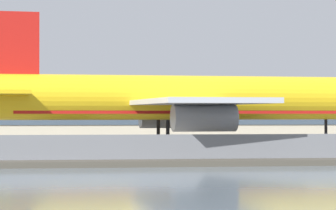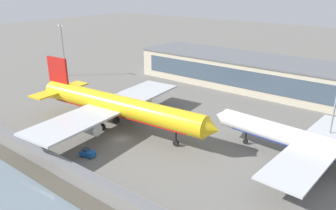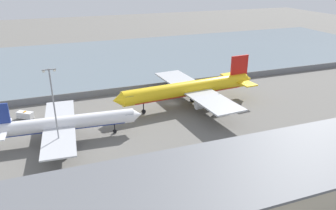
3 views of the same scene
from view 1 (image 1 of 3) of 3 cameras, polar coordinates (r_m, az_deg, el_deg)
ground_plane at (r=88.90m, az=4.76°, el=-3.45°), size 500.00×500.00×0.00m
shoreline_seawall at (r=68.99m, az=8.29°, el=-4.08°), size 320.00×3.00×0.50m
perimeter_fence at (r=73.28m, az=7.35°, el=-3.08°), size 280.00×0.10×2.54m
cargo_jet_yellow at (r=91.39m, az=1.20°, el=0.39°), size 53.77×46.28×15.75m
baggage_tug at (r=79.07m, az=6.66°, el=-3.23°), size 3.49×2.33×1.80m
terminal_building at (r=147.82m, az=6.01°, el=-0.30°), size 99.79×21.86×10.27m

